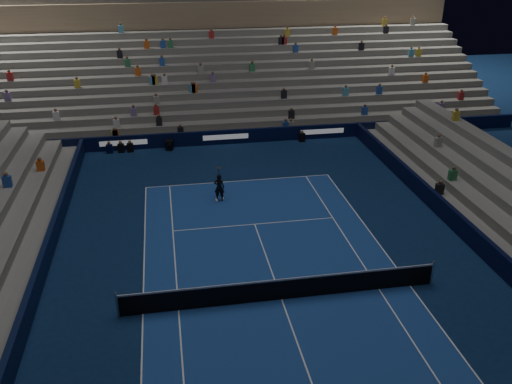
% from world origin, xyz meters
% --- Properties ---
extents(ground, '(90.00, 90.00, 0.00)m').
position_xyz_m(ground, '(0.00, 0.00, 0.00)').
color(ground, '#0B1E43').
rests_on(ground, ground).
extents(court_surface, '(10.97, 23.77, 0.01)m').
position_xyz_m(court_surface, '(0.00, 0.00, 0.01)').
color(court_surface, navy).
rests_on(court_surface, ground).
extents(sponsor_barrier_far, '(44.00, 0.25, 1.00)m').
position_xyz_m(sponsor_barrier_far, '(0.00, 18.50, 0.50)').
color(sponsor_barrier_far, black).
rests_on(sponsor_barrier_far, ground).
extents(sponsor_barrier_east, '(0.25, 37.00, 1.00)m').
position_xyz_m(sponsor_barrier_east, '(9.70, 0.00, 0.50)').
color(sponsor_barrier_east, black).
rests_on(sponsor_barrier_east, ground).
extents(sponsor_barrier_west, '(0.25, 37.00, 1.00)m').
position_xyz_m(sponsor_barrier_west, '(-9.70, 0.00, 0.50)').
color(sponsor_barrier_west, '#081233').
rests_on(sponsor_barrier_west, ground).
extents(grandstand_main, '(44.00, 15.20, 11.20)m').
position_xyz_m(grandstand_main, '(0.00, 27.90, 3.38)').
color(grandstand_main, slate).
rests_on(grandstand_main, ground).
extents(tennis_net, '(12.90, 0.10, 1.10)m').
position_xyz_m(tennis_net, '(0.00, 0.00, 0.50)').
color(tennis_net, '#B2B2B7').
rests_on(tennis_net, ground).
extents(tennis_player, '(0.66, 0.52, 1.58)m').
position_xyz_m(tennis_player, '(-1.44, 9.47, 0.79)').
color(tennis_player, black).
rests_on(tennis_player, ground).
extents(broadcast_camera, '(0.60, 1.00, 0.64)m').
position_xyz_m(broadcast_camera, '(-3.92, 18.01, 0.33)').
color(broadcast_camera, black).
rests_on(broadcast_camera, ground).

